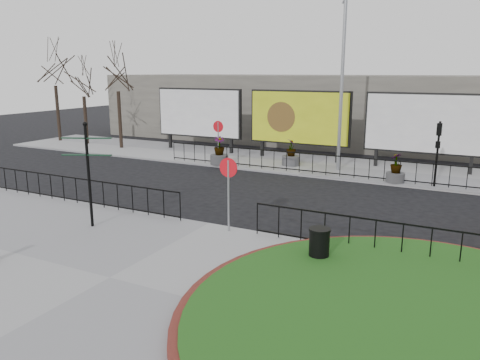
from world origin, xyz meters
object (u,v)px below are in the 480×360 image
Objects in this scene: lamp_post at (342,81)px; planter_a at (219,154)px; fingerpost_sign at (88,164)px; planter_c at (396,171)px; planter_b at (291,156)px; billboard_mid at (299,118)px; litter_bin at (319,246)px.

planter_a is (-6.45, -1.60, -4.13)m from lamp_post.
fingerpost_sign is 2.53× the size of planter_c.
planter_c is at bearing 0.00° from planter_a.
lamp_post is 6.25× the size of planter_b.
billboard_mid is at bearing 46.03° from planter_a.
billboard_mid is at bearing 112.37° from litter_bin.
billboard_mid is at bearing 98.65° from planter_b.
litter_bin is at bearing -17.04° from fingerpost_sign.
billboard_mid is 4.23m from lamp_post.
fingerpost_sign reaches higher than litter_bin.
fingerpost_sign reaches higher than planter_a.
lamp_post is 6.51× the size of planter_c.
planter_c is at bearing 33.96° from fingerpost_sign.
planter_a is (-9.45, 11.01, 0.07)m from litter_bin.
litter_bin is (2.99, -12.61, -4.20)m from lamp_post.
litter_bin is (6.00, -14.58, -1.97)m from billboard_mid.
fingerpost_sign is (-4.91, -13.12, -2.54)m from lamp_post.
fingerpost_sign is 8.09m from litter_bin.
planter_b is (0.30, -1.97, -1.97)m from billboard_mid.
planter_c is at bearing -29.75° from billboard_mid.
litter_bin is 0.71× the size of planter_c.
planter_b is (3.75, 1.60, -0.07)m from planter_a.
fingerpost_sign is (-1.90, -15.09, -0.32)m from billboard_mid.
planter_b is (2.20, 13.12, -1.66)m from fingerpost_sign.
lamp_post reaches higher than fingerpost_sign.
litter_bin is 0.68× the size of planter_b.
planter_a is at bearing 130.64° from litter_bin.
litter_bin is 14.50m from planter_a.
planter_c is (8.15, 11.52, -1.62)m from fingerpost_sign.
planter_a is (-1.54, 11.52, -1.58)m from fingerpost_sign.
litter_bin is (7.90, 0.52, -1.66)m from fingerpost_sign.
lamp_post is at bearing 13.93° from planter_a.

